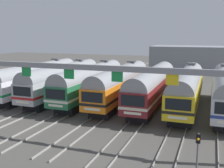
% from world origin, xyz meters
% --- Properties ---
extents(ground_plane, '(160.00, 160.00, 0.00)m').
position_xyz_m(ground_plane, '(0.00, 0.00, 0.00)').
color(ground_plane, '#4C4944').
extents(track_bed, '(26.58, 70.00, 0.15)m').
position_xyz_m(track_bed, '(0.00, 17.00, 0.07)').
color(track_bed, gray).
rests_on(track_bed, ground).
extents(commuter_train_white, '(2.88, 18.06, 5.05)m').
position_xyz_m(commuter_train_white, '(-12.54, -0.00, 2.69)').
color(commuter_train_white, white).
rests_on(commuter_train_white, ground).
extents(commuter_train_stainless, '(2.88, 18.06, 5.05)m').
position_xyz_m(commuter_train_stainless, '(-8.36, -0.00, 2.69)').
color(commuter_train_stainless, '#B2B5BA').
rests_on(commuter_train_stainless, ground).
extents(commuter_train_green, '(2.88, 18.06, 5.05)m').
position_xyz_m(commuter_train_green, '(-4.18, -0.00, 2.69)').
color(commuter_train_green, '#236B42').
rests_on(commuter_train_green, ground).
extents(commuter_train_orange, '(2.88, 18.06, 5.05)m').
position_xyz_m(commuter_train_orange, '(0.00, -0.00, 2.69)').
color(commuter_train_orange, orange).
rests_on(commuter_train_orange, ground).
extents(commuter_train_maroon, '(2.88, 18.06, 4.77)m').
position_xyz_m(commuter_train_maroon, '(4.18, -0.01, 2.69)').
color(commuter_train_maroon, maroon).
rests_on(commuter_train_maroon, ground).
extents(commuter_train_yellow, '(2.88, 18.06, 5.05)m').
position_xyz_m(commuter_train_yellow, '(8.36, -0.00, 2.69)').
color(commuter_train_yellow, gold).
rests_on(commuter_train_yellow, ground).
extents(catenary_gantry, '(30.32, 0.44, 6.97)m').
position_xyz_m(catenary_gantry, '(0.00, -13.50, 5.44)').
color(catenary_gantry, gray).
rests_on(catenary_gantry, ground).
extents(yard_signal_mast, '(0.28, 0.35, 2.60)m').
position_xyz_m(yard_signal_mast, '(10.45, -15.67, 1.83)').
color(yard_signal_mast, '#59595E').
rests_on(yard_signal_mast, ground).
extents(maintenance_building, '(24.17, 10.00, 6.00)m').
position_xyz_m(maintenance_building, '(8.90, 36.00, 3.00)').
color(maintenance_building, gray).
rests_on(maintenance_building, ground).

